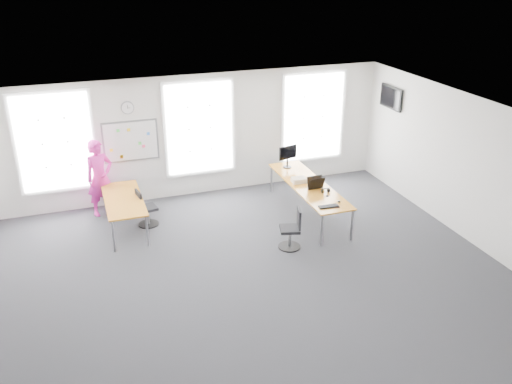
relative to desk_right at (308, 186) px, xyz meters
name	(u,v)px	position (x,y,z in m)	size (l,w,h in m)	color
floor	(238,275)	(-2.32, -1.98, -0.69)	(10.00, 10.00, 0.00)	#232328
ceiling	(235,121)	(-2.32, -1.98, 2.31)	(10.00, 10.00, 0.00)	white
wall_back	(187,137)	(-2.32, 2.02, 0.81)	(10.00, 10.00, 0.00)	silver
wall_front	(341,343)	(-2.32, -5.98, 0.81)	(10.00, 10.00, 0.00)	silver
wall_right	(469,169)	(2.68, -1.98, 0.81)	(10.00, 10.00, 0.00)	silver
window_left	(55,143)	(-5.32, 1.99, 1.01)	(1.60, 0.06, 2.20)	silver
window_mid	(199,128)	(-2.02, 1.99, 1.01)	(1.60, 0.06, 2.20)	silver
window_right	(313,117)	(0.98, 1.99, 1.01)	(1.60, 0.06, 2.20)	silver
desk_right	(308,186)	(0.00, 0.00, 0.00)	(0.81, 3.05, 0.74)	#C9782F
desk_left	(124,201)	(-4.08, 0.63, -0.03)	(0.80, 1.99, 0.73)	#C9782F
chair_right	(292,231)	(-0.95, -1.33, -0.31)	(0.49, 0.48, 0.87)	black
chair_left	(145,210)	(-3.63, 0.65, -0.32)	(0.45, 0.45, 0.85)	black
person	(100,178)	(-4.47, 1.60, 0.20)	(0.65, 0.43, 1.79)	#DD269E
whiteboard	(131,141)	(-3.67, 1.99, 0.86)	(1.20, 0.03, 0.90)	white
wall_clock	(127,108)	(-3.67, 1.99, 1.66)	(0.30, 0.30, 0.04)	gray
tv	(391,97)	(2.63, 1.02, 1.61)	(0.06, 0.90, 0.55)	black
keyboard	(329,207)	(-0.10, -1.23, 0.06)	(0.43, 0.15, 0.02)	black
mouse	(339,201)	(0.21, -1.09, 0.07)	(0.06, 0.10, 0.04)	black
lens_cap	(327,196)	(0.11, -0.73, 0.05)	(0.06, 0.06, 0.01)	black
headphones	(325,191)	(0.16, -0.54, 0.10)	(0.19, 0.10, 0.11)	black
laptop_sleeve	(316,183)	(0.04, -0.29, 0.19)	(0.36, 0.20, 0.30)	black
paper_stack	(299,180)	(-0.16, 0.19, 0.10)	(0.32, 0.24, 0.11)	#F3E4C2
monitor	(288,155)	(-0.05, 1.15, 0.38)	(0.50, 0.20, 0.56)	black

